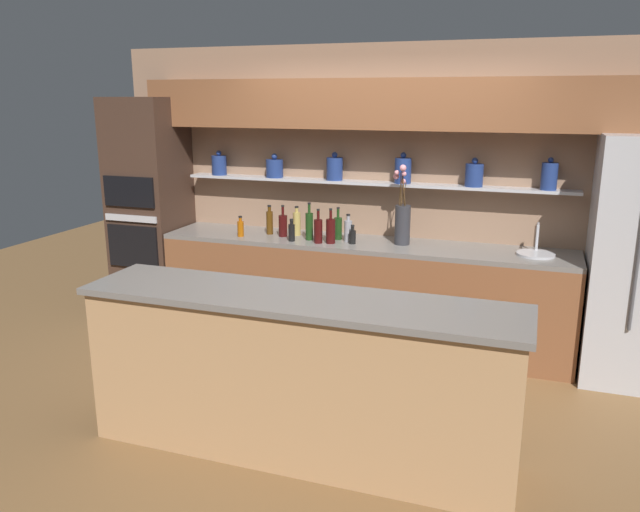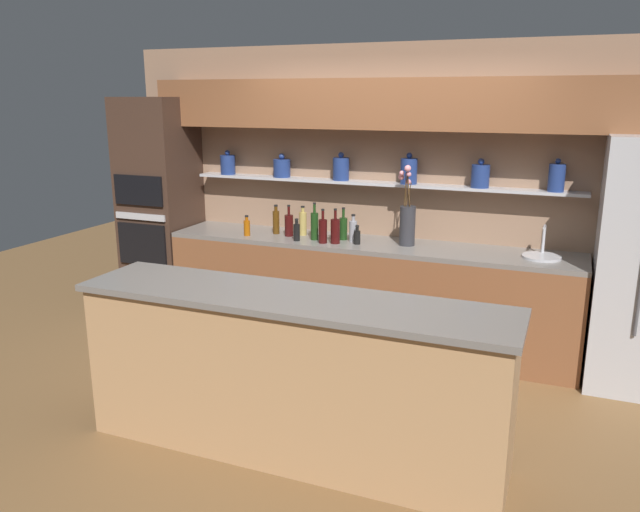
{
  "view_description": "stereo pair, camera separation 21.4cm",
  "coord_description": "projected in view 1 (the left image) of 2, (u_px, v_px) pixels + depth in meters",
  "views": [
    {
      "loc": [
        1.27,
        -3.88,
        2.16
      ],
      "look_at": [
        -0.19,
        0.29,
        1.02
      ],
      "focal_mm": 35.0,
      "sensor_mm": 36.0,
      "label": 1
    },
    {
      "loc": [
        1.47,
        -3.81,
        2.16
      ],
      "look_at": [
        -0.19,
        0.29,
        1.02
      ],
      "focal_mm": 35.0,
      "sensor_mm": 36.0,
      "label": 2
    }
  ],
  "objects": [
    {
      "name": "bottle_wine_4",
      "position": [
        318.0,
        231.0,
        5.37
      ],
      "size": [
        0.07,
        0.07,
        0.3
      ],
      "color": "#380C0C",
      "rests_on": "back_counter_unit"
    },
    {
      "name": "back_wall_unit",
      "position": [
        387.0,
        167.0,
        5.51
      ],
      "size": [
        5.2,
        0.44,
        2.6
      ],
      "color": "#937056",
      "rests_on": "ground_plane"
    },
    {
      "name": "bottle_spirit_3",
      "position": [
        348.0,
        230.0,
        5.44
      ],
      "size": [
        0.07,
        0.07,
        0.24
      ],
      "color": "gray",
      "rests_on": "back_counter_unit"
    },
    {
      "name": "bottle_wine_10",
      "position": [
        331.0,
        231.0,
        5.37
      ],
      "size": [
        0.08,
        0.08,
        0.3
      ],
      "color": "#380C0C",
      "rests_on": "back_counter_unit"
    },
    {
      "name": "bottle_wine_9",
      "position": [
        338.0,
        228.0,
        5.51
      ],
      "size": [
        0.07,
        0.07,
        0.29
      ],
      "color": "#193814",
      "rests_on": "back_counter_unit"
    },
    {
      "name": "island_counter",
      "position": [
        299.0,
        376.0,
        3.77
      ],
      "size": [
        2.66,
        0.61,
        1.02
      ],
      "color": "tan",
      "rests_on": "ground_plane"
    },
    {
      "name": "bottle_sauce_2",
      "position": [
        352.0,
        236.0,
        5.36
      ],
      "size": [
        0.06,
        0.06,
        0.16
      ],
      "color": "black",
      "rests_on": "back_counter_unit"
    },
    {
      "name": "oven_tower",
      "position": [
        150.0,
        210.0,
        6.09
      ],
      "size": [
        0.63,
        0.64,
        2.15
      ],
      "color": "#3D281E",
      "rests_on": "ground_plane"
    },
    {
      "name": "back_counter_unit",
      "position": [
        361.0,
        292.0,
        5.56
      ],
      "size": [
        3.61,
        0.62,
        0.92
      ],
      "color": "brown",
      "rests_on": "ground_plane"
    },
    {
      "name": "bottle_wine_8",
      "position": [
        283.0,
        225.0,
        5.63
      ],
      "size": [
        0.08,
        0.08,
        0.29
      ],
      "color": "#380C0C",
      "rests_on": "back_counter_unit"
    },
    {
      "name": "bottle_spirit_1",
      "position": [
        297.0,
        223.0,
        5.67
      ],
      "size": [
        0.07,
        0.07,
        0.27
      ],
      "color": "tan",
      "rests_on": "back_counter_unit"
    },
    {
      "name": "sink_fixture",
      "position": [
        536.0,
        252.0,
        4.98
      ],
      "size": [
        0.3,
        0.3,
        0.25
      ],
      "color": "#B7B7BC",
      "rests_on": "back_counter_unit"
    },
    {
      "name": "bottle_sauce_5",
      "position": [
        241.0,
        228.0,
        5.63
      ],
      "size": [
        0.06,
        0.06,
        0.19
      ],
      "color": "#9E4C0A",
      "rests_on": "back_counter_unit"
    },
    {
      "name": "bottle_spirit_6",
      "position": [
        270.0,
        222.0,
        5.72
      ],
      "size": [
        0.06,
        0.06,
        0.27
      ],
      "color": "#4C2D0C",
      "rests_on": "back_counter_unit"
    },
    {
      "name": "ground_plane",
      "position": [
        332.0,
        404.0,
        4.49
      ],
      "size": [
        12.0,
        12.0,
        0.0
      ],
      "primitive_type": "plane",
      "color": "brown"
    },
    {
      "name": "bottle_wine_0",
      "position": [
        309.0,
        226.0,
        5.49
      ],
      "size": [
        0.07,
        0.07,
        0.33
      ],
      "color": "#193814",
      "rests_on": "back_counter_unit"
    },
    {
      "name": "flower_vase",
      "position": [
        402.0,
        221.0,
        5.31
      ],
      "size": [
        0.16,
        0.15,
        0.69
      ],
      "color": "#2D2D33",
      "rests_on": "back_counter_unit"
    },
    {
      "name": "bottle_sauce_7",
      "position": [
        292.0,
        232.0,
        5.45
      ],
      "size": [
        0.06,
        0.06,
        0.2
      ],
      "color": "black",
      "rests_on": "back_counter_unit"
    }
  ]
}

